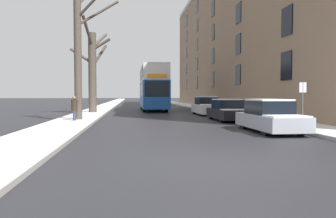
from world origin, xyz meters
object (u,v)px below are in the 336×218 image
double_decker_bus (153,86)px  parked_car_2 (206,106)px  bare_tree_left_0 (79,50)px  street_sign_post (302,103)px  pedestrian_left_sidewalk (74,108)px  parked_car_1 (228,111)px  bare_tree_left_1 (93,68)px  parked_car_0 (270,117)px

double_decker_bus → parked_car_2: (3.82, -8.27, -1.88)m
bare_tree_left_0 → street_sign_post: bearing=-33.0°
pedestrian_left_sidewalk → parked_car_1: bearing=-88.4°
parked_car_1 → parked_car_2: size_ratio=1.00×
bare_tree_left_1 → pedestrian_left_sidewalk: (-0.04, -9.16, -3.06)m
parked_car_1 → pedestrian_left_sidewalk: bearing=-175.3°
parked_car_1 → pedestrian_left_sidewalk: size_ratio=2.74×
bare_tree_left_0 → parked_car_1: (9.26, -0.17, -3.74)m
parked_car_1 → double_decker_bus: bearing=105.0°
pedestrian_left_sidewalk → street_sign_post: 12.32m
bare_tree_left_0 → parked_car_1: size_ratio=1.90×
parked_car_1 → bare_tree_left_0: bearing=178.9°
bare_tree_left_0 → parked_car_1: 9.99m
double_decker_bus → parked_car_1: double_decker_bus is taller
bare_tree_left_0 → street_sign_post: (10.60, -6.89, -3.09)m
parked_car_2 → pedestrian_left_sidewalk: bearing=-144.4°
street_sign_post → parked_car_2: bearing=96.0°
double_decker_bus → pedestrian_left_sidewalk: double_decker_bus is taller
bare_tree_left_1 → parked_car_2: bare_tree_left_1 is taller
pedestrian_left_sidewalk → parked_car_2: bearing=-57.6°
bare_tree_left_0 → parked_car_0: (9.26, -6.56, -3.72)m
parked_car_2 → pedestrian_left_sidewalk: size_ratio=2.75×
parked_car_1 → street_sign_post: bearing=-78.7°
bare_tree_left_1 → street_sign_post: (10.75, -15.11, -2.63)m
bare_tree_left_1 → street_sign_post: bare_tree_left_1 is taller
bare_tree_left_0 → street_sign_post: 13.02m
parked_car_2 → double_decker_bus: bearing=114.8°
parked_car_1 → pedestrian_left_sidewalk: 9.48m
double_decker_bus → parked_car_0: double_decker_bus is taller
parked_car_0 → pedestrian_left_sidewalk: 10.99m
bare_tree_left_1 → parked_car_1: bearing=-41.7°
double_decker_bus → parked_car_1: bearing=-75.0°
parked_car_1 → street_sign_post: 6.88m
bare_tree_left_0 → double_decker_bus: 15.20m
bare_tree_left_1 → parked_car_1: size_ratio=1.83×
bare_tree_left_0 → bare_tree_left_1: size_ratio=1.04×
bare_tree_left_0 → parked_car_0: bearing=-35.3°
parked_car_1 → street_sign_post: size_ratio=1.95×
parked_car_0 → pedestrian_left_sidewalk: bearing=149.3°
double_decker_bus → parked_car_1: (3.82, -14.26, -1.94)m
bare_tree_left_1 → double_decker_bus: bearing=46.4°
double_decker_bus → parked_car_0: (3.82, -20.64, -1.91)m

